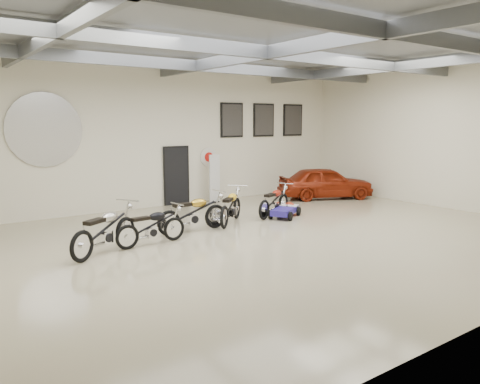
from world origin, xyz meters
TOP-DOWN VIEW (x-y plane):
  - floor at (0.00, 0.00)m, footprint 16.00×12.00m
  - ceiling at (0.00, 0.00)m, footprint 16.00×12.00m
  - back_wall at (0.00, 6.00)m, footprint 16.00×0.02m
  - right_wall at (8.00, 0.00)m, footprint 0.02×12.00m
  - ceiling_beams at (0.00, 0.00)m, footprint 15.80×11.80m
  - door at (0.50, 5.95)m, footprint 0.92×0.08m
  - logo_plaque at (-4.00, 5.95)m, footprint 2.30×0.06m
  - poster_left at (3.00, 5.96)m, footprint 1.05×0.08m
  - poster_mid at (4.60, 5.96)m, footprint 1.05×0.08m
  - poster_right at (6.20, 5.96)m, footprint 1.05×0.08m
  - oil_sign at (1.90, 5.95)m, footprint 0.72×0.10m
  - banner_stand at (1.89, 5.50)m, footprint 0.53×0.28m
  - motorcycle_silver at (-3.91, 1.16)m, footprint 2.25×1.75m
  - motorcycle_black at (-2.71, 1.21)m, footprint 1.94×0.76m
  - motorcycle_gold at (-1.18, 1.82)m, footprint 2.16×0.70m
  - motorcycle_yellow at (0.30, 2.10)m, footprint 1.99×1.84m
  - motorcycle_red at (2.07, 2.19)m, footprint 2.04×1.34m
  - go_kart at (2.35, 1.90)m, footprint 1.76×1.45m
  - vintage_car at (6.00, 3.73)m, footprint 2.91×4.00m

SIDE VIEW (x-z plane):
  - floor at x=0.00m, z-range -0.01..0.01m
  - go_kart at x=2.35m, z-range 0.00..0.58m
  - motorcycle_black at x=-2.71m, z-range 0.00..0.99m
  - motorcycle_red at x=2.07m, z-range 0.00..1.02m
  - motorcycle_yellow at x=0.30m, z-range 0.00..1.08m
  - motorcycle_gold at x=-1.18m, z-range 0.00..1.12m
  - motorcycle_silver at x=-3.91m, z-range 0.00..1.15m
  - vintage_car at x=6.00m, z-range 0.00..1.27m
  - banner_stand at x=1.89m, z-range 0.00..1.84m
  - door at x=0.50m, z-range 0.00..2.10m
  - oil_sign at x=1.90m, z-range 1.34..2.06m
  - back_wall at x=0.00m, z-range 0.00..5.00m
  - right_wall at x=8.00m, z-range 0.00..5.00m
  - logo_plaque at x=-4.00m, z-range 2.22..3.38m
  - poster_left at x=3.00m, z-range 2.42..3.78m
  - poster_mid at x=4.60m, z-range 2.42..3.78m
  - poster_right at x=6.20m, z-range 2.42..3.78m
  - ceiling_beams at x=0.00m, z-range 4.59..4.91m
  - ceiling at x=0.00m, z-range 5.00..5.00m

